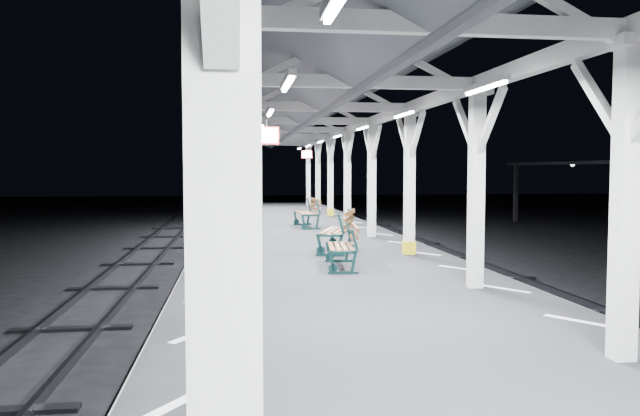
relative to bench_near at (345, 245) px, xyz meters
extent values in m
plane|color=black|center=(-0.22, -0.37, -1.46)|extent=(120.00, 120.00, 0.00)
cube|color=black|center=(-0.22, -0.37, -0.96)|extent=(6.00, 50.00, 1.00)
cube|color=silver|center=(-2.67, -0.37, -0.46)|extent=(1.00, 48.00, 0.01)
cube|color=silver|center=(2.23, -0.37, -0.46)|extent=(1.00, 48.00, 0.01)
cube|color=#2D2D33|center=(-5.77, -0.37, -1.38)|extent=(0.08, 60.00, 0.16)
cube|color=#2D2D33|center=(-4.67, -0.37, -1.38)|extent=(0.08, 60.00, 0.16)
cube|color=black|center=(-5.22, -0.37, -1.43)|extent=(2.20, 0.22, 0.06)
cube|color=#2D2D33|center=(4.23, -0.37, -1.38)|extent=(0.08, 60.00, 0.16)
cube|color=#2D2D33|center=(5.33, -0.37, -1.38)|extent=(0.08, 60.00, 0.16)
cube|color=black|center=(4.78, -0.37, -1.43)|extent=(2.20, 0.22, 0.06)
cube|color=silver|center=(-2.22, -10.37, 1.14)|extent=(0.22, 0.22, 3.20)
cube|color=silver|center=(-2.22, -6.37, 1.14)|extent=(0.22, 0.22, 3.20)
cube|color=silver|center=(-2.22, -6.37, 2.80)|extent=(0.40, 0.40, 0.12)
cube|color=silver|center=(-2.22, -5.82, 2.29)|extent=(0.10, 0.99, 0.99)
cube|color=silver|center=(-2.22, -6.92, 2.29)|extent=(0.10, 0.99, 0.99)
cube|color=silver|center=(-2.22, -2.37, 1.14)|extent=(0.22, 0.22, 3.20)
cube|color=silver|center=(-2.22, -2.37, 2.80)|extent=(0.40, 0.40, 0.12)
cube|color=silver|center=(-2.22, -1.82, 2.29)|extent=(0.10, 0.99, 0.99)
cube|color=silver|center=(-2.22, -2.92, 2.29)|extent=(0.10, 0.99, 0.99)
cube|color=silver|center=(-2.22, 1.63, 1.14)|extent=(0.22, 0.22, 3.20)
cube|color=silver|center=(-2.22, 1.63, 2.80)|extent=(0.40, 0.40, 0.12)
cube|color=gold|center=(-2.22, 1.63, -0.28)|extent=(0.26, 0.26, 0.30)
cube|color=silver|center=(-2.22, 2.18, 2.29)|extent=(0.10, 0.99, 0.99)
cube|color=silver|center=(-2.22, 1.08, 2.29)|extent=(0.10, 0.99, 0.99)
cube|color=silver|center=(-2.22, 5.63, 1.14)|extent=(0.22, 0.22, 3.20)
cube|color=silver|center=(-2.22, 5.63, 2.80)|extent=(0.40, 0.40, 0.12)
cube|color=silver|center=(-2.22, 6.18, 2.29)|extent=(0.10, 0.99, 0.99)
cube|color=silver|center=(-2.22, 5.08, 2.29)|extent=(0.10, 0.99, 0.99)
cube|color=silver|center=(-2.22, 9.63, 1.14)|extent=(0.22, 0.22, 3.20)
cube|color=silver|center=(-2.22, 9.63, 2.80)|extent=(0.40, 0.40, 0.12)
cube|color=silver|center=(-2.22, 10.18, 2.29)|extent=(0.10, 0.99, 0.99)
cube|color=silver|center=(-2.22, 9.08, 2.29)|extent=(0.10, 0.99, 0.99)
cube|color=silver|center=(-2.22, 13.63, 1.14)|extent=(0.22, 0.22, 3.20)
cube|color=silver|center=(-2.22, 13.63, 2.80)|extent=(0.40, 0.40, 0.12)
cube|color=gold|center=(-2.22, 13.63, -0.28)|extent=(0.26, 0.26, 0.30)
cube|color=silver|center=(-2.22, 14.18, 2.29)|extent=(0.10, 0.99, 0.99)
cube|color=silver|center=(-2.22, 13.08, 2.29)|extent=(0.10, 0.99, 0.99)
cube|color=silver|center=(-2.22, 17.63, 1.14)|extent=(0.22, 0.22, 3.20)
cube|color=silver|center=(-2.22, 17.63, 2.80)|extent=(0.40, 0.40, 0.12)
cube|color=silver|center=(-2.22, 18.18, 2.29)|extent=(0.10, 0.99, 0.99)
cube|color=silver|center=(-2.22, 17.08, 2.29)|extent=(0.10, 0.99, 0.99)
cube|color=silver|center=(-2.22, 21.63, 1.14)|extent=(0.22, 0.22, 3.20)
cube|color=silver|center=(-2.22, 21.63, 2.80)|extent=(0.40, 0.40, 0.12)
cube|color=silver|center=(-2.22, 22.18, 2.29)|extent=(0.10, 0.99, 0.99)
cube|color=silver|center=(-2.22, 21.08, 2.29)|extent=(0.10, 0.99, 0.99)
cube|color=silver|center=(1.78, -6.37, 1.14)|extent=(0.22, 0.22, 3.20)
cube|color=silver|center=(1.78, -6.37, 2.80)|extent=(0.40, 0.40, 0.12)
cube|color=silver|center=(1.78, -5.82, 2.29)|extent=(0.10, 0.99, 0.99)
cube|color=silver|center=(1.78, -2.37, 1.14)|extent=(0.22, 0.22, 3.20)
cube|color=silver|center=(1.78, -2.37, 2.80)|extent=(0.40, 0.40, 0.12)
cube|color=silver|center=(1.78, -1.82, 2.29)|extent=(0.10, 0.99, 0.99)
cube|color=silver|center=(1.78, -2.92, 2.29)|extent=(0.10, 0.99, 0.99)
cube|color=silver|center=(1.78, 1.63, 1.14)|extent=(0.22, 0.22, 3.20)
cube|color=silver|center=(1.78, 1.63, 2.80)|extent=(0.40, 0.40, 0.12)
cube|color=gold|center=(1.78, 1.63, -0.28)|extent=(0.26, 0.26, 0.30)
cube|color=silver|center=(1.78, 2.18, 2.29)|extent=(0.10, 0.99, 0.99)
cube|color=silver|center=(1.78, 1.08, 2.29)|extent=(0.10, 0.99, 0.99)
cube|color=silver|center=(1.78, 5.63, 1.14)|extent=(0.22, 0.22, 3.20)
cube|color=silver|center=(1.78, 5.63, 2.80)|extent=(0.40, 0.40, 0.12)
cube|color=silver|center=(1.78, 6.18, 2.29)|extent=(0.10, 0.99, 0.99)
cube|color=silver|center=(1.78, 5.08, 2.29)|extent=(0.10, 0.99, 0.99)
cube|color=silver|center=(1.78, 9.63, 1.14)|extent=(0.22, 0.22, 3.20)
cube|color=silver|center=(1.78, 9.63, 2.80)|extent=(0.40, 0.40, 0.12)
cube|color=silver|center=(1.78, 10.18, 2.29)|extent=(0.10, 0.99, 0.99)
cube|color=silver|center=(1.78, 9.08, 2.29)|extent=(0.10, 0.99, 0.99)
cube|color=silver|center=(1.78, 13.63, 1.14)|extent=(0.22, 0.22, 3.20)
cube|color=silver|center=(1.78, 13.63, 2.80)|extent=(0.40, 0.40, 0.12)
cube|color=gold|center=(1.78, 13.63, -0.28)|extent=(0.26, 0.26, 0.30)
cube|color=silver|center=(1.78, 14.18, 2.29)|extent=(0.10, 0.99, 0.99)
cube|color=silver|center=(1.78, 13.08, 2.29)|extent=(0.10, 0.99, 0.99)
cube|color=silver|center=(1.78, 17.63, 1.14)|extent=(0.22, 0.22, 3.20)
cube|color=silver|center=(1.78, 17.63, 2.80)|extent=(0.40, 0.40, 0.12)
cube|color=silver|center=(1.78, 18.18, 2.29)|extent=(0.10, 0.99, 0.99)
cube|color=silver|center=(1.78, 17.08, 2.29)|extent=(0.10, 0.99, 0.99)
cube|color=silver|center=(1.78, 21.63, 1.14)|extent=(0.22, 0.22, 3.20)
cube|color=silver|center=(1.78, 21.63, 2.80)|extent=(0.40, 0.40, 0.12)
cube|color=silver|center=(1.78, 22.18, 2.29)|extent=(0.10, 0.99, 0.99)
cube|color=silver|center=(1.78, 21.08, 2.29)|extent=(0.10, 0.99, 0.99)
cube|color=silver|center=(-2.22, -0.37, 2.92)|extent=(0.18, 48.00, 0.24)
cube|color=silver|center=(1.78, -0.37, 2.92)|extent=(0.18, 48.00, 0.24)
cube|color=silver|center=(-0.22, -6.37, 2.92)|extent=(4.20, 0.14, 0.20)
cube|color=silver|center=(-0.22, -2.37, 2.92)|extent=(4.20, 0.14, 0.20)
cube|color=silver|center=(-0.22, 1.63, 2.92)|extent=(4.20, 0.14, 0.20)
cube|color=silver|center=(-0.22, 5.63, 2.92)|extent=(4.20, 0.14, 0.20)
cube|color=silver|center=(-0.22, 9.63, 2.92)|extent=(4.20, 0.14, 0.20)
cube|color=silver|center=(-0.22, 13.63, 2.92)|extent=(4.20, 0.14, 0.20)
cube|color=silver|center=(-0.22, 17.63, 2.92)|extent=(4.20, 0.14, 0.20)
cube|color=silver|center=(-0.22, 21.63, 2.92)|extent=(4.20, 0.14, 0.20)
cube|color=silver|center=(-0.22, -0.37, 3.84)|extent=(0.16, 48.00, 0.20)
cube|color=#484A4F|center=(-1.52, -0.37, 3.46)|extent=(2.80, 49.00, 1.45)
cube|color=#484A4F|center=(1.08, -0.37, 3.46)|extent=(2.80, 49.00, 1.45)
cube|color=silver|center=(-1.52, -4.37, 2.64)|extent=(0.10, 1.35, 0.08)
cube|color=white|center=(-1.52, -4.37, 2.59)|extent=(0.05, 1.25, 0.05)
cube|color=silver|center=(-1.52, -0.37, 2.64)|extent=(0.10, 1.35, 0.08)
cube|color=white|center=(-1.52, -0.37, 2.59)|extent=(0.05, 1.25, 0.05)
cube|color=silver|center=(-1.52, 3.63, 2.64)|extent=(0.10, 1.35, 0.08)
cube|color=white|center=(-1.52, 3.63, 2.59)|extent=(0.05, 1.25, 0.05)
cube|color=silver|center=(-1.52, 7.63, 2.64)|extent=(0.10, 1.35, 0.08)
cube|color=white|center=(-1.52, 7.63, 2.59)|extent=(0.05, 1.25, 0.05)
cube|color=silver|center=(-1.52, 11.63, 2.64)|extent=(0.10, 1.35, 0.08)
cube|color=white|center=(-1.52, 11.63, 2.59)|extent=(0.05, 1.25, 0.05)
cube|color=silver|center=(-1.52, 15.63, 2.64)|extent=(0.10, 1.35, 0.08)
cube|color=white|center=(-1.52, 15.63, 2.59)|extent=(0.05, 1.25, 0.05)
cube|color=silver|center=(-1.52, 19.63, 2.64)|extent=(0.10, 1.35, 0.08)
cube|color=white|center=(-1.52, 19.63, 2.59)|extent=(0.05, 1.25, 0.05)
cube|color=silver|center=(1.08, -4.37, 2.64)|extent=(0.10, 1.35, 0.08)
cube|color=white|center=(1.08, -4.37, 2.59)|extent=(0.05, 1.25, 0.05)
cube|color=silver|center=(1.08, -0.37, 2.64)|extent=(0.10, 1.35, 0.08)
cube|color=white|center=(1.08, -0.37, 2.59)|extent=(0.05, 1.25, 0.05)
cube|color=silver|center=(1.08, 3.63, 2.64)|extent=(0.10, 1.35, 0.08)
cube|color=white|center=(1.08, 3.63, 2.59)|extent=(0.05, 1.25, 0.05)
cube|color=silver|center=(1.08, 7.63, 2.64)|extent=(0.10, 1.35, 0.08)
cube|color=white|center=(1.08, 7.63, 2.59)|extent=(0.05, 1.25, 0.05)
cube|color=silver|center=(1.08, 11.63, 2.64)|extent=(0.10, 1.35, 0.08)
cube|color=white|center=(1.08, 11.63, 2.59)|extent=(0.05, 1.25, 0.05)
cube|color=silver|center=(1.08, 15.63, 2.64)|extent=(0.10, 1.35, 0.08)
cube|color=white|center=(1.08, 15.63, 2.59)|extent=(0.05, 1.25, 0.05)
cube|color=silver|center=(1.08, 19.63, 2.64)|extent=(0.10, 1.35, 0.08)
cube|color=white|center=(1.08, 19.63, 2.59)|extent=(0.05, 1.25, 0.05)
cylinder|color=black|center=(-1.55, 0.48, 2.56)|extent=(0.02, 0.02, 0.36)
cube|color=red|center=(-1.55, 0.48, 2.20)|extent=(0.50, 0.03, 0.35)
cube|color=white|center=(-1.55, 0.48, 2.20)|extent=(0.44, 0.04, 0.29)
cylinder|color=black|center=(1.05, 15.94, 2.56)|extent=(0.02, 0.02, 0.36)
cube|color=red|center=(1.05, 15.94, 2.20)|extent=(0.50, 0.03, 0.35)
cube|color=white|center=(1.05, 15.94, 2.20)|extent=(0.44, 0.05, 0.29)
cube|color=black|center=(13.78, 21.63, 0.19)|extent=(0.20, 0.20, 3.30)
sphere|color=silver|center=(13.78, 15.63, 1.76)|extent=(0.20, 0.20, 0.20)
sphere|color=silver|center=(13.78, 21.63, 1.76)|extent=(0.20, 0.20, 0.20)
cube|color=#102C2C|center=(-0.17, -0.76, -0.43)|extent=(0.58, 0.12, 0.06)
cube|color=#102C2C|center=(-0.39, -0.73, -0.24)|extent=(0.15, 0.06, 0.45)
cube|color=#102C2C|center=(0.02, -0.78, -0.24)|extent=(0.14, 0.06, 0.45)
cube|color=#102C2C|center=(0.04, -0.78, 0.18)|extent=(0.16, 0.06, 0.42)
cube|color=#102C2C|center=(-0.01, 0.78, -0.43)|extent=(0.58, 0.12, 0.06)
cube|color=#102C2C|center=(-0.22, 0.80, -0.24)|extent=(0.15, 0.06, 0.45)
cube|color=#102C2C|center=(0.18, 0.76, -0.24)|extent=(0.14, 0.06, 0.45)
cube|color=#102C2C|center=(0.20, 0.75, 0.18)|extent=(0.16, 0.06, 0.42)
cube|color=brown|center=(-0.28, 0.03, -0.03)|extent=(0.24, 1.47, 0.03)
cube|color=brown|center=(-0.16, 0.02, -0.03)|extent=(0.24, 1.47, 0.03)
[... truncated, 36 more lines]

